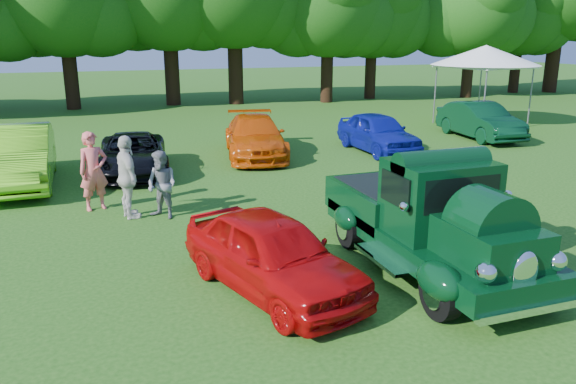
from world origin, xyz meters
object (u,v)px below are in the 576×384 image
object	(u,v)px
back_car_green	(480,121)
back_car_orange	(255,137)
red_convertible	(272,254)
spectator_white	(127,177)
canopy_tent	(485,56)
hero_pickup	(429,221)
back_car_lime	(18,157)
back_car_blue	(378,132)
spectator_pink	(94,171)
spectator_grey	(162,185)
back_car_black	(133,154)

from	to	relation	value
back_car_green	back_car_orange	bearing A→B (deg)	-173.57
red_convertible	spectator_white	size ratio (longest dim) A/B	1.98
canopy_tent	back_car_orange	bearing A→B (deg)	-164.86
red_convertible	spectator_white	world-z (taller)	spectator_white
back_car_green	canopy_tent	distance (m)	4.41
hero_pickup	spectator_white	world-z (taller)	hero_pickup
red_convertible	back_car_lime	bearing A→B (deg)	100.43
back_car_blue	spectator_pink	world-z (taller)	spectator_pink
hero_pickup	spectator_pink	size ratio (longest dim) A/B	2.74
hero_pickup	back_car_green	world-z (taller)	hero_pickup
back_car_orange	spectator_pink	distance (m)	7.04
back_car_lime	red_convertible	bearing A→B (deg)	-62.93
red_convertible	back_car_lime	size ratio (longest dim) A/B	0.76
back_car_blue	canopy_tent	size ratio (longest dim) A/B	0.73
spectator_white	hero_pickup	bearing A→B (deg)	-145.72
red_convertible	spectator_grey	size ratio (longest dim) A/B	2.43
back_car_lime	back_car_orange	distance (m)	7.43
back_car_blue	spectator_white	bearing A→B (deg)	-152.34
back_car_orange	canopy_tent	world-z (taller)	canopy_tent
back_car_lime	back_car_black	size ratio (longest dim) A/B	1.16
spectator_white	canopy_tent	bearing A→B (deg)	-73.55
red_convertible	canopy_tent	distance (m)	19.94
hero_pickup	back_car_orange	size ratio (longest dim) A/B	1.10
back_car_orange	back_car_green	world-z (taller)	back_car_green
canopy_tent	back_car_lime	bearing A→B (deg)	-166.08
red_convertible	spectator_grey	world-z (taller)	spectator_grey
back_car_black	back_car_green	size ratio (longest dim) A/B	0.98
spectator_white	back_car_green	bearing A→B (deg)	-79.14
back_car_orange	back_car_blue	distance (m)	4.44
back_car_black	spectator_white	world-z (taller)	spectator_white
red_convertible	spectator_grey	distance (m)	4.61
back_car_orange	back_car_green	bearing A→B (deg)	12.93
back_car_orange	canopy_tent	size ratio (longest dim) A/B	0.85
back_car_orange	spectator_white	xyz separation A→B (m)	(-4.62, -5.53, 0.27)
back_car_black	spectator_pink	distance (m)	3.64
back_car_orange	spectator_grey	distance (m)	6.98
spectator_white	red_convertible	bearing A→B (deg)	-169.47
back_car_green	hero_pickup	bearing A→B (deg)	-126.71
back_car_lime	canopy_tent	distance (m)	19.79
spectator_pink	canopy_tent	bearing A→B (deg)	6.70
red_convertible	back_car_black	bearing A→B (deg)	81.95
back_car_blue	back_car_orange	bearing A→B (deg)	170.64
red_convertible	back_car_black	xyz separation A→B (m)	(-1.46, 9.10, -0.05)
back_car_black	canopy_tent	size ratio (longest dim) A/B	0.77
back_car_blue	canopy_tent	distance (m)	8.71
red_convertible	spectator_pink	distance (m)	6.25
back_car_lime	spectator_white	size ratio (longest dim) A/B	2.60
hero_pickup	back_car_blue	size ratio (longest dim) A/B	1.28
back_car_lime	back_car_green	xyz separation A→B (m)	(16.80, 1.83, -0.10)
red_convertible	back_car_blue	xyz separation A→B (m)	(7.10, 9.58, 0.04)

